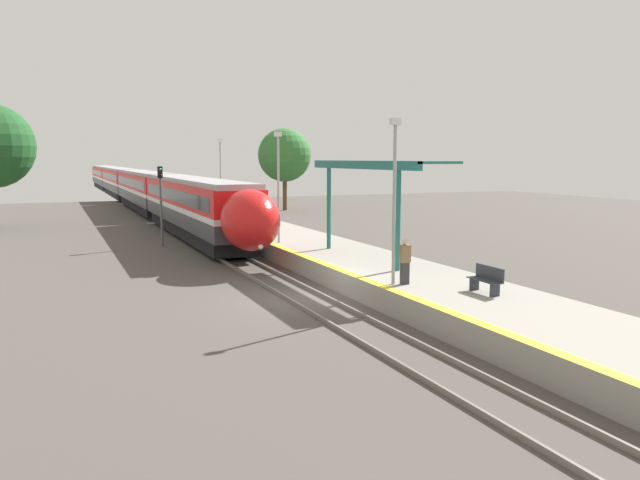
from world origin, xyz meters
The scene contains 13 objects.
ground_plane centered at (0.00, 0.00, 0.00)m, with size 120.00×120.00×0.00m, color #4C4742.
rail_left centered at (-0.72, 0.00, 0.07)m, with size 0.08×90.00×0.15m, color slate.
rail_right centered at (0.72, 0.00, 0.07)m, with size 0.08×90.00×0.15m, color slate.
train centered at (0.00, 52.94, 2.28)m, with size 2.81×96.05×3.99m.
platform_right centered at (3.92, 0.00, 0.43)m, with size 4.64×64.00×0.88m.
platform_bench centered at (4.37, -5.08, 1.33)m, with size 0.44×1.41×0.89m.
person_waiting centered at (2.67, -2.75, 1.69)m, with size 0.36×0.22×1.60m.
railway_signal centered at (-2.56, 16.71, 2.90)m, with size 0.28×0.28×4.79m.
lamppost_near centered at (2.29, -2.59, 4.14)m, with size 0.36×0.20×5.76m.
lamppost_mid centered at (2.29, 9.35, 4.14)m, with size 0.36×0.20×5.76m.
lamppost_far centered at (2.29, 21.29, 4.14)m, with size 0.36×0.20×5.76m.
station_canopy centered at (4.36, 2.99, 4.84)m, with size 2.02×9.60×4.30m.
background_tree_right centered at (13.36, 38.57, 5.58)m, with size 5.40×5.40×8.30m.
Camera 1 is at (-8.61, -21.34, 5.26)m, focal length 35.00 mm.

